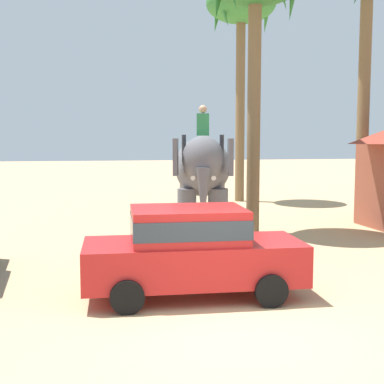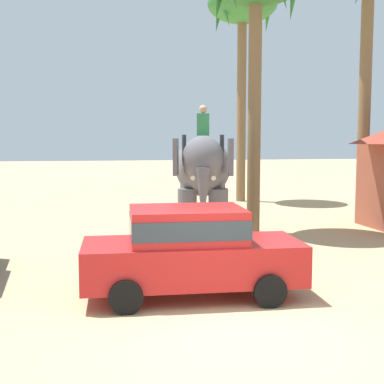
{
  "view_description": "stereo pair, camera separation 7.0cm",
  "coord_description": "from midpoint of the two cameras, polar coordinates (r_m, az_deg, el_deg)",
  "views": [
    {
      "loc": [
        -2.02,
        -7.83,
        3.03
      ],
      "look_at": [
        0.23,
        5.67,
        1.6
      ],
      "focal_mm": 49.85,
      "sensor_mm": 36.0,
      "label": 1
    },
    {
      "loc": [
        -1.95,
        -7.84,
        3.03
      ],
      "look_at": [
        0.23,
        5.67,
        1.6
      ],
      "focal_mm": 49.85,
      "sensor_mm": 36.0,
      "label": 2
    }
  ],
  "objects": [
    {
      "name": "ground_plane",
      "position": [
        8.63,
        4.6,
        -14.6
      ],
      "size": [
        120.0,
        120.0,
        0.0
      ],
      "primitive_type": "plane",
      "color": "tan"
    },
    {
      "name": "elephant_with_mahout",
      "position": [
        15.3,
        1.0,
        2.07
      ],
      "size": [
        2.17,
        4.0,
        3.88
      ],
      "color": "slate",
      "rests_on": "ground"
    },
    {
      "name": "palm_tree_behind_elephant",
      "position": [
        25.7,
        5.19,
        18.67
      ],
      "size": [
        3.2,
        3.2,
        9.98
      ],
      "color": "brown",
      "rests_on": "ground"
    },
    {
      "name": "car_sedan_foreground",
      "position": [
        10.1,
        -0.28,
        -6.04
      ],
      "size": [
        4.13,
        1.93,
        1.7
      ],
      "color": "red",
      "rests_on": "ground"
    }
  ]
}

